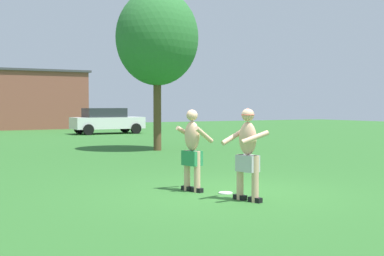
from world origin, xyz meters
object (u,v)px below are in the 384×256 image
Objects in this scene: frisbee at (226,193)px; player_with_cap at (247,150)px; car_white_near_post at (107,120)px; tree_left_field at (157,38)px; player_in_green at (192,148)px.

player_with_cap is at bearing -95.90° from frisbee.
player_with_cap reaches higher than car_white_near_post.
car_white_near_post is at bearing 79.03° from tree_left_field.
frisbee is at bearing -107.83° from tree_left_field.
frisbee is at bearing -51.92° from player_in_green.
player_in_green is 1.13m from frisbee.
tree_left_field is at bearing 73.11° from player_with_cap.
car_white_near_post reaches higher than frisbee.
frisbee is 22.41m from car_white_near_post.
player_in_green is 10.28m from tree_left_field.
frisbee is at bearing 84.10° from player_with_cap.
tree_left_field reaches higher than player_in_green.
player_in_green is 21.96m from car_white_near_post.
frisbee is 10.95m from tree_left_field.
car_white_near_post is (5.43, 21.72, 0.81)m from frisbee.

